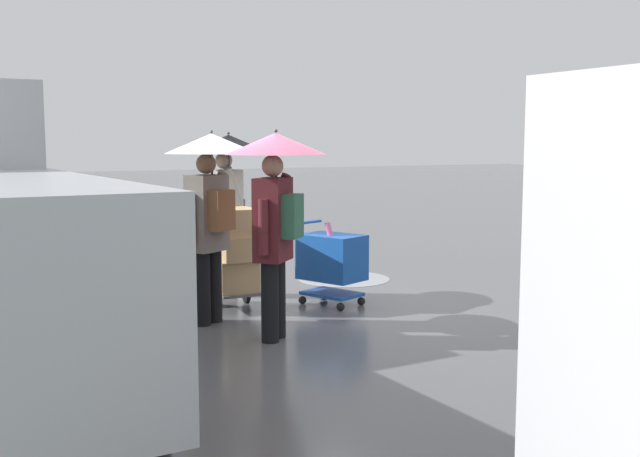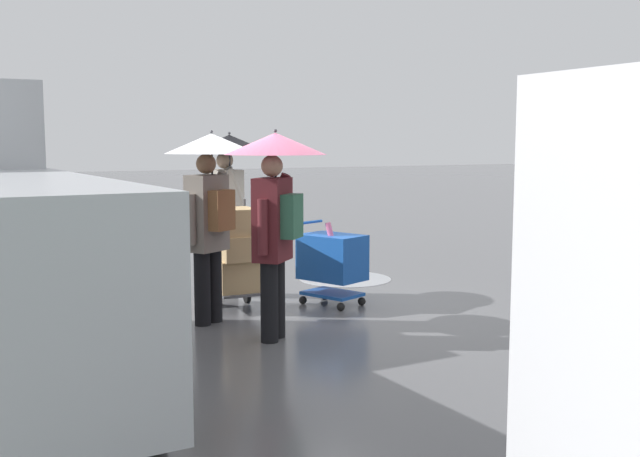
{
  "view_description": "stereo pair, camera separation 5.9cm",
  "coord_description": "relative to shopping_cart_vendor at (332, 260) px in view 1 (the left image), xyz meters",
  "views": [
    {
      "loc": [
        4.12,
        7.7,
        2.02
      ],
      "look_at": [
        0.0,
        0.38,
        1.05
      ],
      "focal_mm": 42.24,
      "sensor_mm": 36.0,
      "label": 1
    },
    {
      "loc": [
        4.07,
        7.73,
        2.02
      ],
      "look_at": [
        0.0,
        0.38,
        1.05
      ],
      "focal_mm": 42.24,
      "sensor_mm": 36.0,
      "label": 2
    }
  ],
  "objects": [
    {
      "name": "ground_plane",
      "position": [
        0.52,
        0.25,
        -0.57
      ],
      "size": [
        90.0,
        90.0,
        0.0
      ],
      "primitive_type": "plane",
      "color": "#5B5B5E"
    },
    {
      "name": "slush_patch_far_side",
      "position": [
        -1.05,
        -1.45,
        -0.57
      ],
      "size": [
        1.36,
        1.36,
        0.01
      ],
      "primitive_type": "cylinder",
      "color": "#999BA0",
      "rests_on": "ground"
    },
    {
      "name": "shopping_cart_vendor",
      "position": [
        0.0,
        0.0,
        0.0
      ],
      "size": [
        0.8,
        0.96,
        1.04
      ],
      "color": "#1951B2",
      "rests_on": "ground"
    },
    {
      "name": "hand_dolly_boxes",
      "position": [
        1.15,
        -0.35,
        0.14
      ],
      "size": [
        0.57,
        0.74,
        1.32
      ],
      "color": "#515156",
      "rests_on": "ground"
    },
    {
      "name": "pedestrian_pink_side",
      "position": [
        1.64,
        0.15,
        1.0
      ],
      "size": [
        1.04,
        1.04,
        2.15
      ],
      "color": "black",
      "rests_on": "ground"
    },
    {
      "name": "pedestrian_black_side",
      "position": [
        1.31,
        1.12,
        1.0
      ],
      "size": [
        1.04,
        1.04,
        2.15
      ],
      "color": "black",
      "rests_on": "ground"
    },
    {
      "name": "pedestrian_white_side",
      "position": [
        0.92,
        -1.13,
        1.02
      ],
      "size": [
        1.04,
        1.04,
        2.15
      ],
      "color": "black",
      "rests_on": "ground"
    }
  ]
}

